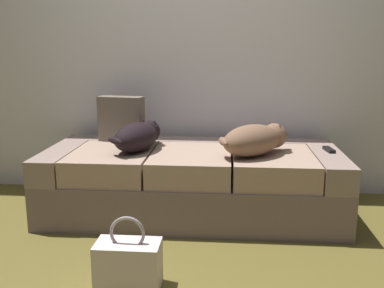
% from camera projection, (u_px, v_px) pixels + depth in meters
% --- Properties ---
extents(ground_plane, '(10.00, 10.00, 0.00)m').
position_uv_depth(ground_plane, '(177.00, 282.00, 2.26)').
color(ground_plane, brown).
extents(back_wall, '(6.40, 0.10, 2.80)m').
position_uv_depth(back_wall, '(199.00, 18.00, 3.48)').
color(back_wall, silver).
rests_on(back_wall, ground).
extents(couch, '(2.06, 0.90, 0.47)m').
position_uv_depth(couch, '(193.00, 182.00, 3.17)').
color(couch, slate).
rests_on(couch, ground).
extents(dog_dark, '(0.36, 0.57, 0.20)m').
position_uv_depth(dog_dark, '(138.00, 136.00, 3.08)').
color(dog_dark, black).
rests_on(dog_dark, couch).
extents(dog_tan, '(0.53, 0.50, 0.21)m').
position_uv_depth(dog_tan, '(256.00, 139.00, 2.93)').
color(dog_tan, brown).
rests_on(dog_tan, couch).
extents(tv_remote, '(0.06, 0.15, 0.02)m').
position_uv_depth(tv_remote, '(329.00, 150.00, 3.06)').
color(tv_remote, black).
rests_on(tv_remote, couch).
extents(throw_pillow, '(0.35, 0.17, 0.34)m').
position_uv_depth(throw_pillow, '(121.00, 119.00, 3.37)').
color(throw_pillow, '#6C6052').
rests_on(throw_pillow, couch).
extents(handbag, '(0.32, 0.18, 0.38)m').
position_uv_depth(handbag, '(128.00, 264.00, 2.19)').
color(handbag, silver).
rests_on(handbag, ground).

